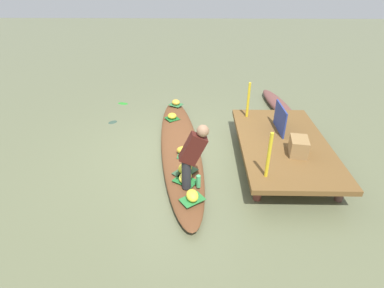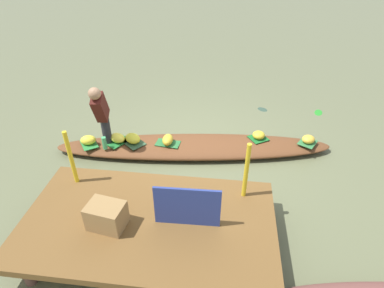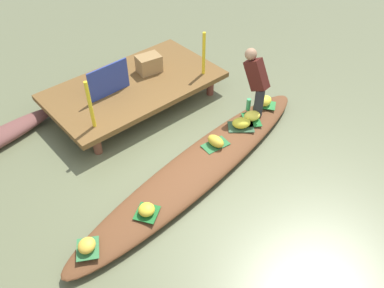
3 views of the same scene
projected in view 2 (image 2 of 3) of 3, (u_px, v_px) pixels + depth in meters
The scene contains 23 objects.
canal_water at pixel (194, 151), 6.00m from camera, with size 40.00×40.00×0.00m, color #616646.
dock_platform at pixel (149, 223), 4.03m from camera, with size 3.20×1.80×0.45m.
vendor_boat at pixel (194, 147), 5.94m from camera, with size 5.11×0.84×0.22m, color brown.
leaf_mat_0 at pixel (118, 142), 5.87m from camera, with size 0.41×0.28×0.01m, color #1E682C.
banana_bunch_0 at pixel (117, 138), 5.82m from camera, with size 0.29×0.21×0.17m, color #F9E648.
leaf_mat_1 at pixel (168, 143), 5.82m from camera, with size 0.44×0.25×0.01m, color #296835.
banana_bunch_1 at pixel (168, 140), 5.78m from camera, with size 0.31×0.19×0.16m, color gold.
leaf_mat_2 at pixel (89, 144), 5.81m from camera, with size 0.39×0.26×0.01m, color #2B7F3A.
banana_bunch_2 at pixel (88, 140), 5.76m from camera, with size 0.28×0.20×0.17m, color yellow.
leaf_mat_3 at pixel (308, 142), 5.85m from camera, with size 0.34×0.28×0.01m, color #32743F.
banana_bunch_3 at pixel (308, 139), 5.81m from camera, with size 0.24×0.22×0.14m, color gold.
leaf_mat_4 at pixel (258, 138), 5.97m from camera, with size 0.31×0.30×0.01m, color #1A6226.
banana_bunch_4 at pixel (259, 135), 5.93m from camera, with size 0.22×0.23×0.14m, color gold.
leaf_mat_5 at pixel (133, 142), 5.85m from camera, with size 0.44×0.30×0.01m, color #305134.
banana_bunch_5 at pixel (133, 138), 5.80m from camera, with size 0.31×0.23×0.17m, color yellow.
vendor_person at pixel (101, 112), 5.39m from camera, with size 0.24×0.50×1.21m.
water_bottle at pixel (104, 143), 5.63m from camera, with size 0.08×0.08×0.24m, color #47A966.
market_banner at pixel (187, 207), 3.78m from camera, with size 0.80×0.03×0.57m, color navy.
railing_post_west at pixel (246, 171), 4.13m from camera, with size 0.06×0.06×0.85m, color yellow.
railing_post_east at pixel (71, 158), 4.37m from camera, with size 0.06×0.06×0.85m, color yellow.
produce_crate at pixel (106, 216), 3.83m from camera, with size 0.44×0.32×0.33m, color olive.
drifting_plant_0 at pixel (318, 112), 7.27m from camera, with size 0.32×0.17×0.01m, color #268A26.
drifting_plant_1 at pixel (262, 109), 7.39m from camera, with size 0.25×0.18×0.01m, color #32493A.
Camera 2 is at (-0.56, 4.85, 3.49)m, focal length 29.63 mm.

